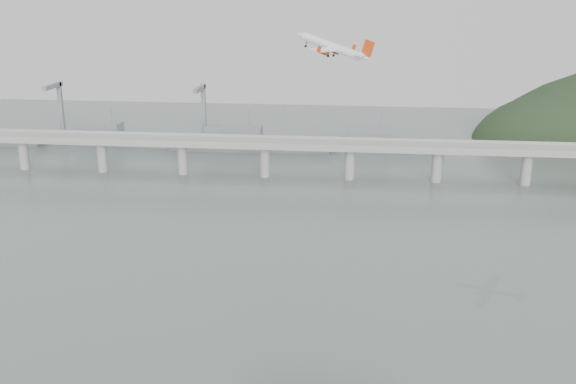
# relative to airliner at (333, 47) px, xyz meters

# --- Properties ---
(ground) EXTENTS (900.00, 900.00, 0.00)m
(ground) POSITION_rel_airliner_xyz_m (-14.03, -90.62, -85.65)
(ground) COLOR slate
(ground) RESTS_ON ground
(bridge) EXTENTS (800.00, 22.00, 23.90)m
(bridge) POSITION_rel_airliner_xyz_m (-15.18, 109.38, -68.00)
(bridge) COLOR #969693
(bridge) RESTS_ON ground
(distant_fleet) EXTENTS (453.00, 60.90, 40.00)m
(distant_fleet) POSITION_rel_airliner_xyz_m (-169.39, 174.46, -79.42)
(distant_fleet) COLOR slate
(distant_fleet) RESTS_ON ground
(airliner) EXTENTS (32.74, 30.81, 11.90)m
(airliner) POSITION_rel_airliner_xyz_m (0.00, 0.00, 0.00)
(airliner) COLOR white
(airliner) RESTS_ON ground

